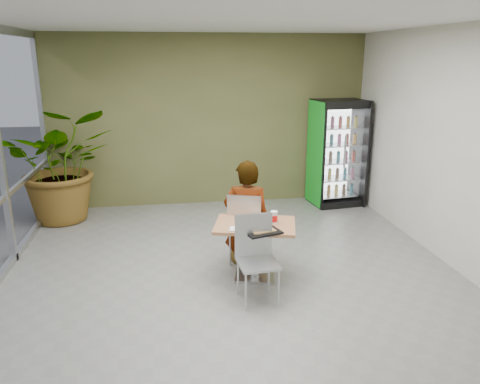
% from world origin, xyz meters
% --- Properties ---
extents(ground, '(7.00, 7.00, 0.00)m').
position_xyz_m(ground, '(0.00, 0.00, 0.00)').
color(ground, slate).
rests_on(ground, ground).
extents(room_envelope, '(6.00, 7.00, 3.20)m').
position_xyz_m(room_envelope, '(0.00, 0.00, 1.60)').
color(room_envelope, silver).
rests_on(room_envelope, ground).
extents(dining_table, '(1.15, 0.93, 0.75)m').
position_xyz_m(dining_table, '(0.26, 0.12, 0.54)').
color(dining_table, '#AD7C4A').
rests_on(dining_table, ground).
extents(chair_far, '(0.57, 0.57, 1.02)m').
position_xyz_m(chair_far, '(0.21, 0.56, 0.60)').
color(chair_far, '#AFB1B4').
rests_on(chair_far, ground).
extents(chair_near, '(0.48, 0.49, 1.02)m').
position_xyz_m(chair_near, '(0.18, -0.37, 0.59)').
color(chair_near, '#AFB1B4').
rests_on(chair_near, ground).
extents(seated_woman, '(0.75, 0.60, 1.76)m').
position_xyz_m(seated_woman, '(0.24, 0.61, 0.58)').
color(seated_woman, black).
rests_on(seated_woman, ground).
extents(pizza_plate, '(0.32, 0.31, 0.03)m').
position_xyz_m(pizza_plate, '(0.25, 0.14, 0.77)').
color(pizza_plate, white).
rests_on(pizza_plate, dining_table).
extents(soda_cup, '(0.09, 0.09, 0.16)m').
position_xyz_m(soda_cup, '(0.50, 0.09, 0.83)').
color(soda_cup, white).
rests_on(soda_cup, dining_table).
extents(napkin_stack, '(0.18, 0.18, 0.02)m').
position_xyz_m(napkin_stack, '(-0.00, -0.06, 0.76)').
color(napkin_stack, white).
rests_on(napkin_stack, dining_table).
extents(cafeteria_tray, '(0.49, 0.42, 0.02)m').
position_xyz_m(cafeteria_tray, '(0.29, -0.20, 0.76)').
color(cafeteria_tray, black).
rests_on(cafeteria_tray, dining_table).
extents(beverage_fridge, '(1.00, 0.81, 2.01)m').
position_xyz_m(beverage_fridge, '(2.41, 3.05, 1.01)').
color(beverage_fridge, black).
rests_on(beverage_fridge, ground).
extents(potted_plant, '(2.03, 1.83, 1.98)m').
position_xyz_m(potted_plant, '(-2.60, 2.88, 0.99)').
color(potted_plant, '#275A24').
rests_on(potted_plant, ground).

